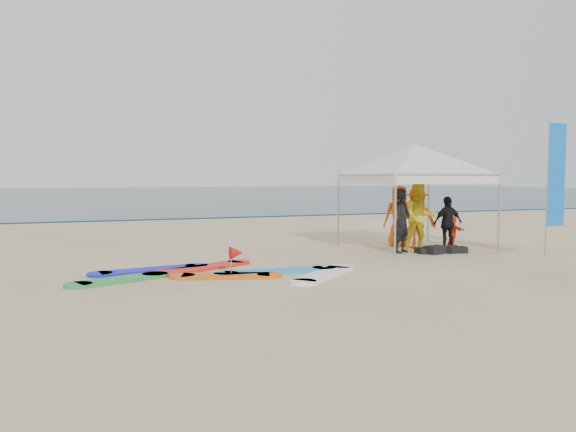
# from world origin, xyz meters

# --- Properties ---
(ground) EXTENTS (120.00, 120.00, 0.00)m
(ground) POSITION_xyz_m (0.00, 0.00, 0.00)
(ground) COLOR beige
(ground) RESTS_ON ground
(ocean) EXTENTS (160.00, 84.00, 0.08)m
(ocean) POSITION_xyz_m (0.00, 60.00, 0.04)
(ocean) COLOR #0C2633
(ocean) RESTS_ON ground
(shoreline_foam) EXTENTS (160.00, 1.20, 0.01)m
(shoreline_foam) POSITION_xyz_m (0.00, 18.20, 0.00)
(shoreline_foam) COLOR silver
(shoreline_foam) RESTS_ON ground
(person_black_a) EXTENTS (0.78, 0.71, 1.79)m
(person_black_a) POSITION_xyz_m (4.12, 3.78, 0.90)
(person_black_a) COLOR black
(person_black_a) RESTS_ON ground
(person_yellow) EXTENTS (1.14, 1.02, 1.94)m
(person_yellow) POSITION_xyz_m (4.80, 3.92, 0.97)
(person_yellow) COLOR yellow
(person_yellow) RESTS_ON ground
(person_orange_a) EXTENTS (1.28, 0.90, 1.81)m
(person_orange_a) POSITION_xyz_m (5.13, 4.55, 0.90)
(person_orange_a) COLOR #FA5916
(person_orange_a) RESTS_ON ground
(person_black_b) EXTENTS (0.93, 0.43, 1.55)m
(person_black_b) POSITION_xyz_m (5.76, 3.91, 0.77)
(person_black_b) COLOR black
(person_black_b) RESTS_ON ground
(person_orange_b) EXTENTS (1.02, 0.78, 1.86)m
(person_orange_b) POSITION_xyz_m (4.84, 5.08, 0.93)
(person_orange_b) COLOR orange
(person_orange_b) RESTS_ON ground
(person_seated) EXTENTS (0.31, 0.89, 0.95)m
(person_seated) POSITION_xyz_m (6.53, 4.70, 0.48)
(person_seated) COLOR #F73715
(person_seated) RESTS_ON ground
(canopy_tent) EXTENTS (4.60, 4.60, 3.47)m
(canopy_tent) POSITION_xyz_m (4.78, 4.19, 3.03)
(canopy_tent) COLOR #A5A5A8
(canopy_tent) RESTS_ON ground
(feather_flag) EXTENTS (0.61, 0.04, 3.60)m
(feather_flag) POSITION_xyz_m (7.38, 1.62, 2.12)
(feather_flag) COLOR #A5A5A8
(feather_flag) RESTS_ON ground
(marker_pennant) EXTENTS (0.28, 0.28, 0.64)m
(marker_pennant) POSITION_xyz_m (-1.16, 1.88, 0.49)
(marker_pennant) COLOR #A5A5A8
(marker_pennant) RESTS_ON ground
(gear_pile) EXTENTS (1.41, 0.67, 0.22)m
(gear_pile) POSITION_xyz_m (5.04, 3.29, 0.10)
(gear_pile) COLOR black
(gear_pile) RESTS_ON ground
(surfboard_spread) EXTENTS (5.93, 3.39, 0.07)m
(surfboard_spread) POSITION_xyz_m (-1.47, 2.20, 0.04)
(surfboard_spread) COLOR green
(surfboard_spread) RESTS_ON ground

